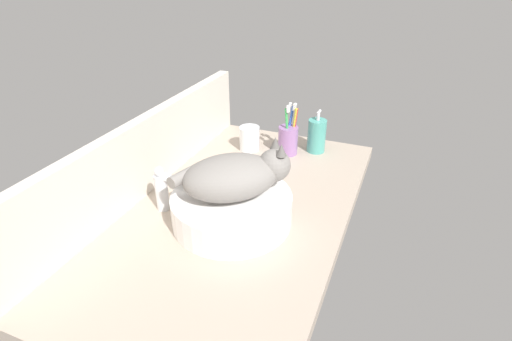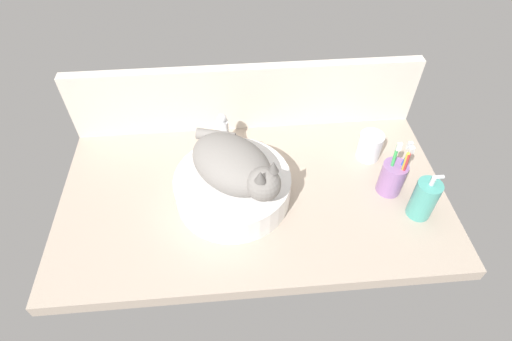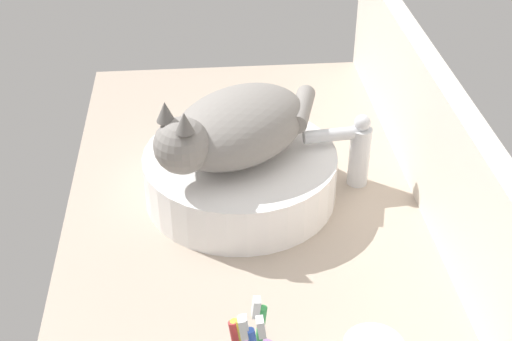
{
  "view_description": "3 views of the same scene",
  "coord_description": "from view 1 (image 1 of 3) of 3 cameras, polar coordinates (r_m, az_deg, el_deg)",
  "views": [
    {
      "loc": [
        -85.8,
        -41.18,
        65.34
      ],
      "look_at": [
        5.46,
        -4.34,
        10.43
      ],
      "focal_mm": 28.0,
      "sensor_mm": 36.0,
      "label": 1
    },
    {
      "loc": [
        -5.72,
        -74.76,
        89.59
      ],
      "look_at": [
        0.52,
        -2.97,
        11.71
      ],
      "focal_mm": 28.0,
      "sensor_mm": 36.0,
      "label": 2
    },
    {
      "loc": [
        92.58,
        -7.71,
        72.75
      ],
      "look_at": [
        3.86,
        -0.08,
        11.67
      ],
      "focal_mm": 50.0,
      "sensor_mm": 36.0,
      "label": 3
    }
  ],
  "objects": [
    {
      "name": "backsplash_panel",
      "position": [
        1.24,
        -15.69,
        2.11
      ],
      "size": [
        111.12,
        3.6,
        22.79
      ],
      "primitive_type": "cube",
      "color": "silver",
      "rests_on": "ground_plane"
    },
    {
      "name": "cat",
      "position": [
        1.03,
        -2.91,
        -0.68
      ],
      "size": [
        29.04,
        30.1,
        14.0
      ],
      "color": "gray",
      "rests_on": "sink_basin"
    },
    {
      "name": "water_glass",
      "position": [
        1.47,
        -0.93,
        4.46
      ],
      "size": [
        7.37,
        7.37,
        8.84
      ],
      "color": "white",
      "rests_on": "ground_plane"
    },
    {
      "name": "ground_plane",
      "position": [
        1.17,
        -3.0,
        -6.17
      ],
      "size": [
        111.12,
        62.54,
        4.0
      ],
      "primitive_type": "cube",
      "color": "#B2A08E"
    },
    {
      "name": "soap_dispenser",
      "position": [
        1.46,
        8.66,
        4.96
      ],
      "size": [
        6.56,
        6.56,
        15.39
      ],
      "color": "teal",
      "rests_on": "ground_plane"
    },
    {
      "name": "faucet",
      "position": [
        1.14,
        -12.89,
        -2.37
      ],
      "size": [
        3.85,
        11.86,
        13.6
      ],
      "color": "silver",
      "rests_on": "ground_plane"
    },
    {
      "name": "sink_basin",
      "position": [
        1.08,
        -3.47,
        -5.39
      ],
      "size": [
        32.35,
        32.35,
        8.36
      ],
      "primitive_type": "cylinder",
      "color": "white",
      "rests_on": "ground_plane"
    },
    {
      "name": "toothbrush_cup",
      "position": [
        1.44,
        4.64,
        4.54
      ],
      "size": [
        7.01,
        7.01,
        18.7
      ],
      "color": "#996BA8",
      "rests_on": "ground_plane"
    }
  ]
}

